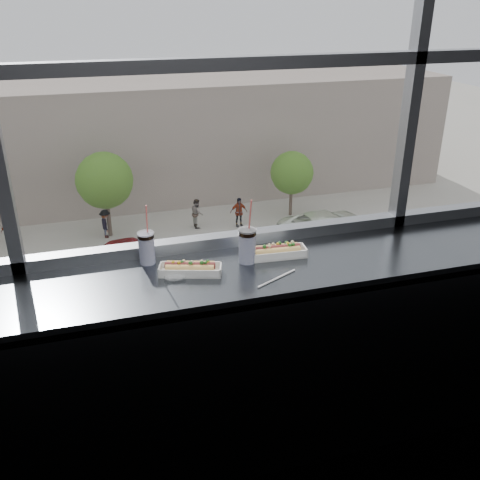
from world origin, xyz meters
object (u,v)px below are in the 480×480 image
object	(u,v)px
tree_center	(105,181)
car_near_d	(270,305)
pedestrian_a	(9,230)
loose_straw	(277,278)
pedestrian_b	(105,221)
tree_right	(292,173)
car_far_c	(327,221)
hotdog_tray_right	(276,251)
pedestrian_c	(197,210)
soda_cup_left	(147,246)
pedestrian_d	(239,209)
hotdog_tray_left	(190,268)
wrapper	(175,276)
car_near_c	(173,320)
soda_cup_right	(247,244)
car_far_b	(130,247)

from	to	relation	value
tree_center	car_near_d	bearing A→B (deg)	-63.63
car_near_d	pedestrian_a	distance (m)	16.93
loose_straw	pedestrian_a	xyz separation A→B (m)	(-5.58, 28.77, -11.13)
pedestrian_b	tree_right	xyz separation A→B (m)	(11.83, 0.22, 1.84)
car_far_c	pedestrian_b	bearing A→B (deg)	68.76
hotdog_tray_right	pedestrian_c	bearing A→B (deg)	83.51
soda_cup_left	pedestrian_d	size ratio (longest dim) A/B	0.14
hotdog_tray_left	car_far_c	xyz separation A→B (m)	(12.78, 24.26, -11.00)
hotdog_tray_right	wrapper	bearing A→B (deg)	-166.76
wrapper	car_far_c	bearing A→B (deg)	62.11
hotdog_tray_right	car_near_d	bearing A→B (deg)	74.13
car_near_c	pedestrian_b	bearing A→B (deg)	9.30
pedestrian_c	hotdog_tray_right	bearing A→B (deg)	169.28
car_near_d	hotdog_tray_right	bearing A→B (deg)	161.89
soda_cup_left	hotdog_tray_left	bearing A→B (deg)	-43.91
tree_center	tree_right	world-z (taller)	tree_center
pedestrian_d	pedestrian_b	xyz separation A→B (m)	(-8.05, 0.61, -0.08)
soda_cup_right	wrapper	distance (m)	0.38
hotdog_tray_right	car_near_d	distance (m)	20.42
soda_cup_right	wrapper	world-z (taller)	soda_cup_right
hotdog_tray_left	pedestrian_a	distance (m)	31.15
soda_cup_right	car_near_d	distance (m)	20.51
tree_right	hotdog_tray_left	bearing A→B (deg)	-113.07
hotdog_tray_left	tree_right	xyz separation A→B (m)	(12.04, 28.26, -9.20)
car_far_c	pedestrian_c	bearing A→B (deg)	56.98
hotdog_tray_left	soda_cup_left	distance (m)	0.25
loose_straw	pedestrian_b	size ratio (longest dim) A/B	0.11
car_near_c	car_far_b	distance (m)	8.06
soda_cup_left	car_near_d	xyz separation A→B (m)	(6.55, 16.09, -10.99)
car_near_d	pedestrian_a	xyz separation A→B (m)	(-11.58, 12.35, -0.23)
car_near_c	pedestrian_d	distance (m)	12.71
tree_center	soda_cup_right	bearing A→B (deg)	-90.27
pedestrian_c	tree_right	xyz separation A→B (m)	(6.29, 0.18, 1.79)
car_near_c	pedestrian_a	distance (m)	14.41
soda_cup_right	car_near_c	size ratio (longest dim) A/B	0.05
car_near_c	car_near_d	bearing A→B (deg)	-90.31
hotdog_tray_right	car_near_c	distance (m)	19.62
soda_cup_left	soda_cup_right	distance (m)	0.48
hotdog_tray_right	car_far_b	size ratio (longest dim) A/B	0.05
soda_cup_left	car_far_c	xyz separation A→B (m)	(12.96, 24.09, -11.06)
car_near_d	car_far_b	xyz separation A→B (m)	(-5.11, 8.00, -0.20)
hotdog_tray_right	pedestrian_d	world-z (taller)	hotdog_tray_right
tree_right	pedestrian_c	bearing A→B (deg)	-178.36
car_near_c	pedestrian_b	xyz separation A→B (m)	(-2.00, 11.78, -0.13)
soda_cup_left	car_far_b	bearing A→B (deg)	86.59
car_far_b	pedestrian_a	bearing A→B (deg)	48.78
car_near_d	tree_right	size ratio (longest dim) A/B	1.59
pedestrian_d	tree_right	world-z (taller)	tree_right
soda_cup_right	wrapper	bearing A→B (deg)	-168.84
loose_straw	pedestrian_a	size ratio (longest dim) A/B	0.13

